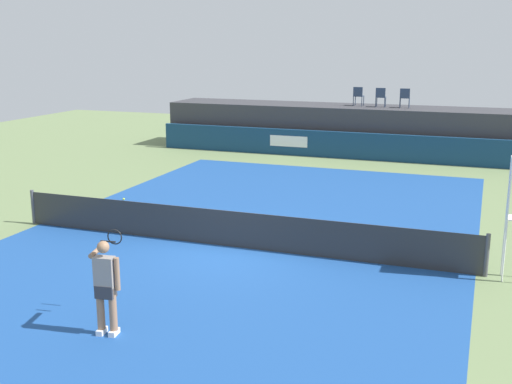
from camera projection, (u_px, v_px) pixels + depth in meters
ground_plane at (269, 217)px, 19.20m from camera, size 48.00×48.00×0.00m
court_inner at (231, 246)px, 16.46m from camera, size 12.00×22.00×0.00m
sponsor_wall at (345, 145)px, 28.65m from camera, size 18.00×0.22×1.20m
spectator_platform at (354, 129)px, 30.18m from camera, size 18.00×2.80×2.20m
spectator_chair_far_left at (358, 95)px, 29.82m from camera, size 0.45×0.45×0.89m
spectator_chair_left at (381, 96)px, 29.26m from camera, size 0.46×0.46×0.89m
spectator_chair_center at (405, 97)px, 28.91m from camera, size 0.47×0.47×0.89m
umpire_chair at (512, 210)px, 13.86m from camera, size 0.46×0.46×2.76m
tennis_net at (231, 229)px, 16.35m from camera, size 12.40×0.02×0.95m
net_post_near at (33, 207)px, 18.42m from camera, size 0.10×0.10×1.00m
net_post_far at (487, 255)px, 14.26m from camera, size 0.10×0.10×1.00m
tennis_player at (106, 284)px, 11.34m from camera, size 0.80×1.12×1.77m
tennis_ball at (124, 199)px, 21.24m from camera, size 0.07×0.07×0.07m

